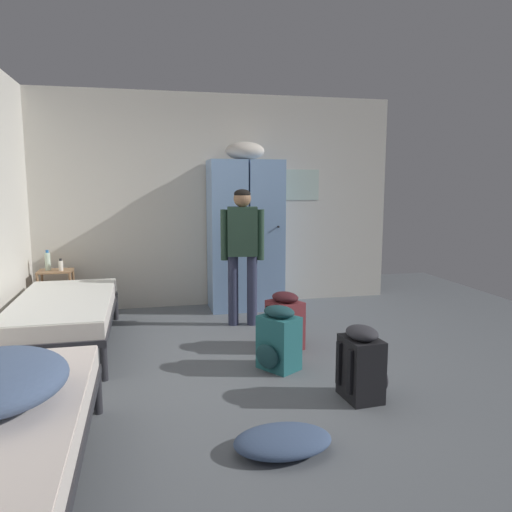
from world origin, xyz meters
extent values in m
plane|color=slate|center=(0.00, 0.00, 0.00)|extent=(7.77, 7.77, 0.00)
cube|color=beige|center=(0.00, 2.46, 1.34)|extent=(4.63, 0.06, 2.68)
cube|color=#B7CCBC|center=(1.08, 2.42, 1.55)|extent=(0.55, 0.01, 0.40)
cube|color=#7A9ECC|center=(0.07, 2.15, 0.93)|extent=(0.44, 0.52, 1.85)
cylinder|color=black|center=(0.19, 1.87, 1.05)|extent=(0.02, 0.03, 0.02)
cube|color=#7A9ECC|center=(0.53, 2.15, 0.93)|extent=(0.44, 0.52, 1.85)
cylinder|color=black|center=(0.65, 1.87, 1.05)|extent=(0.02, 0.03, 0.02)
ellipsoid|color=beige|center=(0.30, 2.15, 1.96)|extent=(0.48, 0.36, 0.22)
cylinder|color=#99704C|center=(-2.13, 2.03, 0.28)|extent=(0.03, 0.03, 0.55)
cylinder|color=#99704C|center=(-1.78, 2.03, 0.28)|extent=(0.03, 0.03, 0.55)
cylinder|color=#99704C|center=(-2.13, 2.30, 0.28)|extent=(0.03, 0.03, 0.55)
cylinder|color=#99704C|center=(-1.78, 2.30, 0.28)|extent=(0.03, 0.03, 0.55)
cube|color=#99704C|center=(-1.95, 2.17, 0.19)|extent=(0.38, 0.30, 0.02)
cube|color=#99704C|center=(-1.95, 2.17, 0.56)|extent=(0.38, 0.30, 0.02)
cylinder|color=#28282D|center=(-1.28, -0.49, 0.14)|extent=(0.06, 0.06, 0.28)
cylinder|color=#28282D|center=(-1.28, 0.10, 0.14)|extent=(0.06, 0.06, 0.28)
cylinder|color=#28282D|center=(-2.12, 1.94, 0.14)|extent=(0.06, 0.06, 0.28)
cylinder|color=#28282D|center=(-1.28, 1.94, 0.14)|extent=(0.06, 0.06, 0.28)
cube|color=#28282D|center=(-1.70, 1.02, 0.31)|extent=(0.90, 1.90, 0.06)
cube|color=silver|center=(-1.70, 1.02, 0.41)|extent=(0.87, 1.84, 0.14)
cube|color=white|center=(-1.70, 1.02, 0.49)|extent=(0.86, 1.82, 0.01)
cylinder|color=#2D334C|center=(0.22, 1.39, 0.39)|extent=(0.11, 0.11, 0.78)
cylinder|color=#2D334C|center=(0.01, 1.43, 0.39)|extent=(0.11, 0.11, 0.78)
cube|color=#284233|center=(0.11, 1.41, 1.05)|extent=(0.35, 0.24, 0.53)
cylinder|color=#284233|center=(0.31, 1.37, 1.01)|extent=(0.08, 0.08, 0.55)
cylinder|color=#284233|center=(-0.08, 1.44, 1.01)|extent=(0.08, 0.08, 0.55)
sphere|color=#936B4C|center=(0.11, 1.41, 1.41)|extent=(0.19, 0.19, 0.19)
ellipsoid|color=black|center=(0.11, 1.41, 1.46)|extent=(0.18, 0.18, 0.10)
cylinder|color=silver|center=(-2.03, 2.19, 0.67)|extent=(0.06, 0.06, 0.21)
cylinder|color=#2666B2|center=(-2.03, 2.19, 0.79)|extent=(0.03, 0.03, 0.03)
cylinder|color=white|center=(-1.88, 2.13, 0.63)|extent=(0.05, 0.05, 0.11)
cylinder|color=black|center=(-1.88, 2.13, 0.70)|extent=(0.03, 0.03, 0.03)
cube|color=maroon|center=(0.35, 0.54, 0.23)|extent=(0.35, 0.39, 0.46)
ellipsoid|color=#42191E|center=(0.49, 0.60, 0.15)|extent=(0.18, 0.25, 0.20)
ellipsoid|color=#42191E|center=(0.35, 0.54, 0.50)|extent=(0.32, 0.35, 0.10)
cube|color=black|center=(0.27, 0.40, 0.25)|extent=(0.04, 0.06, 0.32)
cube|color=black|center=(0.19, 0.56, 0.25)|extent=(0.04, 0.06, 0.32)
cube|color=black|center=(0.58, -0.67, 0.23)|extent=(0.26, 0.34, 0.46)
ellipsoid|color=#2D2D33|center=(0.73, -0.66, 0.15)|extent=(0.10, 0.25, 0.20)
ellipsoid|color=#2D2D33|center=(0.58, -0.67, 0.50)|extent=(0.24, 0.30, 0.10)
cube|color=black|center=(0.45, -0.77, 0.25)|extent=(0.03, 0.05, 0.32)
cube|color=black|center=(0.44, -0.59, 0.25)|extent=(0.03, 0.05, 0.32)
cube|color=#23666B|center=(0.15, 0.03, 0.23)|extent=(0.38, 0.40, 0.46)
ellipsoid|color=#193D42|center=(0.03, -0.05, 0.15)|extent=(0.20, 0.24, 0.20)
ellipsoid|color=#193D42|center=(0.15, 0.03, 0.50)|extent=(0.34, 0.36, 0.10)
cube|color=black|center=(0.22, 0.18, 0.25)|extent=(0.05, 0.05, 0.32)
cube|color=black|center=(0.31, 0.03, 0.25)|extent=(0.05, 0.05, 0.32)
ellipsoid|color=#42567A|center=(-0.18, -1.25, 0.07)|extent=(0.59, 0.39, 0.13)
camera|label=1|loc=(-0.94, -3.87, 1.57)|focal=34.75mm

